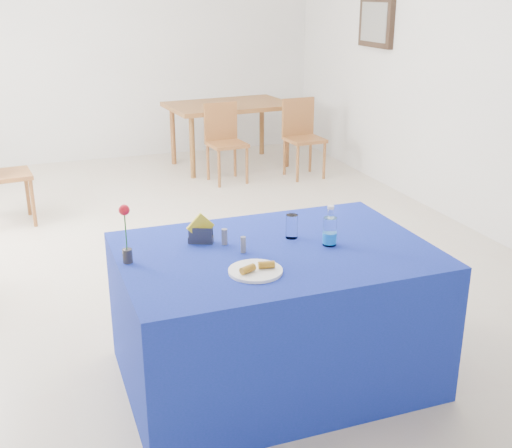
{
  "coord_description": "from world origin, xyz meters",
  "views": [
    {
      "loc": [
        -1.18,
        -4.65,
        2.02
      ],
      "look_at": [
        -0.15,
        -1.83,
        0.92
      ],
      "focal_mm": 45.0,
      "sensor_mm": 36.0,
      "label": 1
    }
  ],
  "objects": [
    {
      "name": "blue_table",
      "position": [
        -0.03,
        -1.8,
        0.38
      ],
      "size": [
        1.6,
        1.1,
        0.76
      ],
      "color": "navy",
      "rests_on": "floor"
    },
    {
      "name": "drinking_glass",
      "position": [
        0.11,
        -1.68,
        0.82
      ],
      "size": [
        0.07,
        0.07,
        0.13
      ],
      "primitive_type": "cylinder",
      "color": "white",
      "rests_on": "blue_table"
    },
    {
      "name": "floor",
      "position": [
        0.0,
        0.0,
        0.0
      ],
      "size": [
        7.0,
        7.0,
        0.0
      ],
      "primitive_type": "plane",
      "color": "beige",
      "rests_on": "ground"
    },
    {
      "name": "water_bottle",
      "position": [
        0.26,
        -1.85,
        0.83
      ],
      "size": [
        0.07,
        0.07,
        0.21
      ],
      "color": "white",
      "rests_on": "blue_table"
    },
    {
      "name": "banana_pieces",
      "position": [
        -0.22,
        -2.05,
        0.79
      ],
      "size": [
        0.18,
        0.07,
        0.04
      ],
      "color": "gold",
      "rests_on": "plate"
    },
    {
      "name": "rose_vase",
      "position": [
        -0.78,
        -1.72,
        0.91
      ],
      "size": [
        0.05,
        0.05,
        0.3
      ],
      "color": "#27272C",
      "rests_on": "blue_table"
    },
    {
      "name": "picture_art",
      "position": [
        2.44,
        1.6,
        1.7
      ],
      "size": [
        0.02,
        0.52,
        0.4
      ],
      "primitive_type": "cube",
      "color": "#998C66",
      "rests_on": "room_shell"
    },
    {
      "name": "plate",
      "position": [
        -0.23,
        -2.04,
        0.77
      ],
      "size": [
        0.26,
        0.26,
        0.01
      ],
      "primitive_type": "cylinder",
      "color": "white",
      "rests_on": "blue_table"
    },
    {
      "name": "salt_shaker",
      "position": [
        -0.2,
        -1.79,
        0.8
      ],
      "size": [
        0.03,
        0.03,
        0.08
      ],
      "primitive_type": "cylinder",
      "color": "slate",
      "rests_on": "blue_table"
    },
    {
      "name": "oak_table",
      "position": [
        1.15,
        2.64,
        0.68
      ],
      "size": [
        1.5,
        1.03,
        0.76
      ],
      "color": "#91592A",
      "rests_on": "floor"
    },
    {
      "name": "picture_frame",
      "position": [
        2.47,
        1.6,
        1.7
      ],
      "size": [
        0.06,
        0.64,
        0.52
      ],
      "primitive_type": "cube",
      "color": "black",
      "rests_on": "room_shell"
    },
    {
      "name": "chair_bg_left",
      "position": [
        0.89,
        2.03,
        0.5
      ],
      "size": [
        0.42,
        0.42,
        0.86
      ],
      "rotation": [
        0.0,
        0.0,
        0.09
      ],
      "color": "brown",
      "rests_on": "floor"
    },
    {
      "name": "room_shell",
      "position": [
        0.0,
        0.0,
        1.75
      ],
      "size": [
        7.0,
        7.0,
        7.0
      ],
      "color": "silver",
      "rests_on": "ground"
    },
    {
      "name": "chair_bg_right",
      "position": [
        1.78,
        1.93,
        0.51
      ],
      "size": [
        0.41,
        0.41,
        0.88
      ],
      "rotation": [
        0.0,
        0.0,
        0.06
      ],
      "color": "brown",
      "rests_on": "floor"
    },
    {
      "name": "napkin_holder",
      "position": [
        -0.37,
        -1.59,
        0.81
      ],
      "size": [
        0.15,
        0.1,
        0.17
      ],
      "color": "#323237",
      "rests_on": "blue_table"
    },
    {
      "name": "pepper_shaker",
      "position": [
        -0.26,
        -1.65,
        0.8
      ],
      "size": [
        0.03,
        0.03,
        0.08
      ],
      "primitive_type": "cylinder",
      "color": "slate",
      "rests_on": "blue_table"
    }
  ]
}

